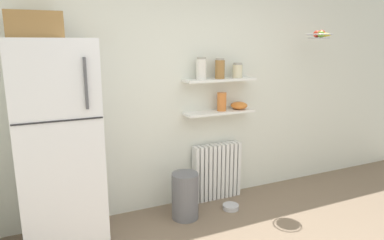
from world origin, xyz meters
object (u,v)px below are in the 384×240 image
Objects in this scene: trash_bin at (185,196)px; hanging_fruit_basket at (320,35)px; refrigerator at (58,142)px; pet_food_bowl at (231,207)px; radiator at (217,171)px; vase at (222,102)px; shelf_bowl at (239,106)px; storage_jar_1 at (220,69)px; storage_jar_2 at (238,70)px; storage_jar_0 at (201,69)px.

hanging_fruit_basket is (1.65, -0.01, 1.63)m from trash_bin.
refrigerator is 1.94m from pet_food_bowl.
refrigerator is at bearing -172.06° from radiator.
pet_food_bowl is at bearing -94.95° from vase.
pet_food_bowl is (1.70, -0.08, -0.93)m from refrigerator.
refrigerator is at bearing -173.97° from shelf_bowl.
storage_jar_1 is at bearing 166.79° from hanging_fruit_basket.
pet_food_bowl is at bearing -88.90° from radiator.
pet_food_bowl is (-0.25, -0.29, -1.07)m from shelf_bowl.
storage_jar_2 is at bearing 163.67° from hanging_fruit_basket.
radiator is at bearing 7.65° from storage_jar_0.
pet_food_bowl is at bearing -178.72° from hanging_fruit_basket.
hanging_fruit_basket is at bearing 1.28° from pet_food_bowl.
hanging_fruit_basket reaches higher than storage_jar_1.
pet_food_bowl is 2.16m from hanging_fruit_basket.
storage_jar_1 is at bearing -90.00° from radiator.
storage_jar_2 reaches higher than shelf_bowl.
vase reaches higher than pet_food_bowl.
trash_bin is (-0.55, -0.25, -0.91)m from vase.
refrigerator is 12.35× the size of storage_jar_2.
refrigerator is 9.93× the size of vase.
storage_jar_0 reaches higher than trash_bin.
trash_bin is (-0.52, -0.28, -0.08)m from radiator.
storage_jar_2 is 0.34× the size of trash_bin.
hanging_fruit_basket is at bearing -16.33° from storage_jar_2.
radiator is at bearing 28.18° from trash_bin.
vase is at bearing -43.95° from radiator.
trash_bin is at bearing 179.53° from hanging_fruit_basket.
refrigerator is 7.04× the size of hanging_fruit_basket.
hanging_fruit_basket reaches higher than storage_jar_0.
trash_bin is 2.32m from hanging_fruit_basket.
vase is 1.08× the size of shelf_bowl.
vase is (1.72, 0.21, 0.19)m from refrigerator.
storage_jar_0 reaches higher than shelf_bowl.
vase is at bearing 180.00° from storage_jar_2.
refrigerator is at bearing -173.18° from vase.
radiator is 1.93m from hanging_fruit_basket.
storage_jar_0 is 1.34m from trash_bin.
shelf_bowl is (0.26, 0.00, -0.42)m from storage_jar_1.
hanging_fruit_basket is at bearing -13.21° from storage_jar_1.
radiator is 0.60m from trash_bin.
refrigerator reaches higher than storage_jar_2.
refrigerator is 2.96m from hanging_fruit_basket.
refrigerator reaches higher than shelf_bowl.
storage_jar_1 is 1.07× the size of vase.
radiator is (1.69, 0.24, -0.63)m from refrigerator.
hanging_fruit_basket is (2.82, -0.06, 0.92)m from refrigerator.
hanging_fruit_basket is (1.12, -0.26, 0.36)m from storage_jar_1.
shelf_bowl is (1.95, 0.21, 0.13)m from refrigerator.
vase is at bearing 0.00° from storage_jar_1.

